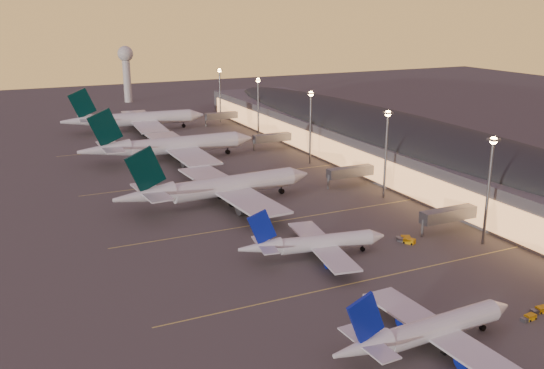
{
  "coord_description": "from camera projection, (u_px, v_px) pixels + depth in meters",
  "views": [
    {
      "loc": [
        -66.53,
        -99.37,
        53.86
      ],
      "look_at": [
        2.0,
        45.0,
        7.0
      ],
      "focal_mm": 40.0,
      "sensor_mm": 36.0,
      "label": 1
    }
  ],
  "objects": [
    {
      "name": "ground",
      "position": [
        354.0,
        271.0,
        128.68
      ],
      "size": [
        700.0,
        700.0,
        0.0
      ],
      "primitive_type": "plane",
      "color": "#464441"
    },
    {
      "name": "airliner_narrow_south",
      "position": [
        428.0,
        330.0,
        98.42
      ],
      "size": [
        36.47,
        32.55,
        13.04
      ],
      "rotation": [
        0.0,
        0.0,
        0.04
      ],
      "color": "silver",
      "rests_on": "ground"
    },
    {
      "name": "airliner_narrow_north",
      "position": [
        314.0,
        244.0,
        135.01
      ],
      "size": [
        34.57,
        31.2,
        12.36
      ],
      "rotation": [
        0.0,
        0.0,
        -0.16
      ],
      "color": "silver",
      "rests_on": "ground"
    },
    {
      "name": "airliner_wide_near",
      "position": [
        218.0,
        187.0,
        171.12
      ],
      "size": [
        59.63,
        54.39,
        19.08
      ],
      "rotation": [
        0.0,
        0.0,
        0.06
      ],
      "color": "silver",
      "rests_on": "ground"
    },
    {
      "name": "airliner_wide_mid",
      "position": [
        170.0,
        146.0,
        220.32
      ],
      "size": [
        64.76,
        58.69,
        20.8
      ],
      "rotation": [
        0.0,
        0.0,
        0.0
      ],
      "color": "silver",
      "rests_on": "ground"
    },
    {
      "name": "airliner_wide_far",
      "position": [
        135.0,
        119.0,
        272.9
      ],
      "size": [
        64.04,
        58.42,
        20.49
      ],
      "rotation": [
        0.0,
        0.0,
        -0.06
      ],
      "color": "silver",
      "rests_on": "ground"
    },
    {
      "name": "terminal_building",
      "position": [
        391.0,
        140.0,
        214.48
      ],
      "size": [
        56.35,
        255.0,
        17.46
      ],
      "color": "#505055",
      "rests_on": "ground"
    },
    {
      "name": "light_masts",
      "position": [
        341.0,
        125.0,
        194.9
      ],
      "size": [
        2.2,
        217.2,
        25.9
      ],
      "color": "slate",
      "rests_on": "ground"
    },
    {
      "name": "radar_tower",
      "position": [
        126.0,
        65.0,
        352.03
      ],
      "size": [
        9.0,
        9.0,
        32.5
      ],
      "color": "silver",
      "rests_on": "ground"
    },
    {
      "name": "lane_markings",
      "position": [
        273.0,
        215.0,
        163.35
      ],
      "size": [
        90.0,
        180.36,
        0.0
      ],
      "color": "#D8C659",
      "rests_on": "ground"
    },
    {
      "name": "baggage_tug_a",
      "position": [
        540.0,
        310.0,
        111.15
      ],
      "size": [
        3.58,
        1.75,
        1.04
      ],
      "rotation": [
        0.0,
        0.0,
        -0.08
      ],
      "color": "#D29107",
      "rests_on": "ground"
    },
    {
      "name": "baggage_tug_b",
      "position": [
        529.0,
        318.0,
        108.4
      ],
      "size": [
        3.3,
        1.64,
        0.95
      ],
      "rotation": [
        0.0,
        0.0,
        0.1
      ],
      "color": "#D29107",
      "rests_on": "ground"
    },
    {
      "name": "baggage_tug_c",
      "position": [
        404.0,
        238.0,
        145.91
      ],
      "size": [
        3.55,
        2.65,
        0.99
      ],
      "rotation": [
        0.0,
        0.0,
        -0.46
      ],
      "color": "#D29107",
      "rests_on": "ground"
    },
    {
      "name": "baggage_tug_d",
      "position": [
        407.0,
        241.0,
        143.89
      ],
      "size": [
        3.3,
        4.28,
        1.2
      ],
      "rotation": [
        0.0,
        0.0,
        -1.08
      ],
      "color": "#D29107",
      "rests_on": "ground"
    }
  ]
}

